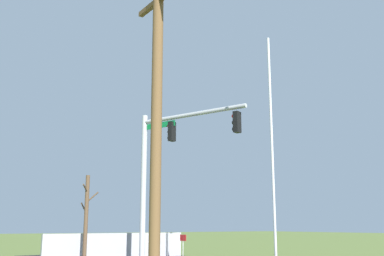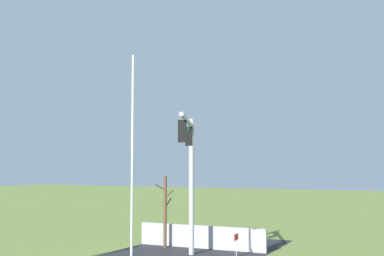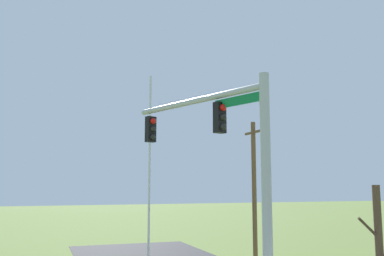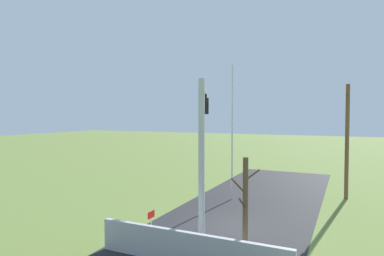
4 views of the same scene
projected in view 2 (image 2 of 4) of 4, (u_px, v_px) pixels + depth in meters
sidewalk_corner at (199, 252)px, 27.35m from camera, size 6.00×6.00×0.01m
retaining_fence at (201, 237)px, 28.55m from camera, size 0.20×7.81×1.30m
signal_mast at (189, 161)px, 25.37m from camera, size 5.73×2.37×7.27m
flagpole at (132, 171)px, 19.02m from camera, size 0.10×0.10×9.03m
bare_tree at (165, 210)px, 28.93m from camera, size 1.27×1.02×4.16m
open_sign at (236, 240)px, 25.60m from camera, size 0.56×0.04×1.22m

